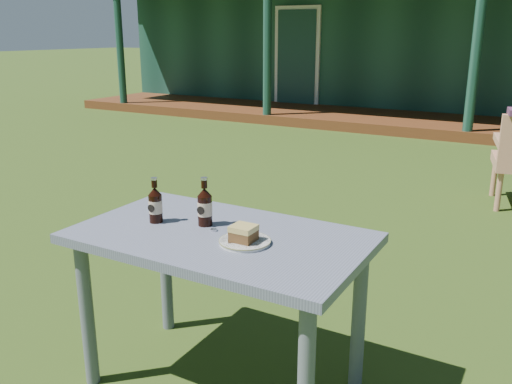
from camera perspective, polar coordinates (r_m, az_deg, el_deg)
The scene contains 9 objects.
ground at distance 3.84m, azimuth 9.71°, elevation -6.98°, with size 80.00×80.00×0.00m, color #334916.
pavilion at distance 12.77m, azimuth 25.38°, elevation 15.39°, with size 15.80×8.30×3.45m.
cafe_table at distance 2.27m, azimuth -3.78°, elevation -6.77°, with size 1.20×0.70×0.72m.
plate at distance 2.12m, azimuth -1.17°, elevation -5.22°, with size 0.20×0.20×0.01m.
cake_slice at distance 2.10m, azimuth -1.32°, elevation -4.34°, with size 0.09×0.09×0.06m.
fork at distance 2.14m, azimuth -2.81°, elevation -4.79°, with size 0.01×0.14×0.00m, color silver.
cola_bottle_near at distance 2.30m, azimuth -5.41°, elevation -1.51°, with size 0.06×0.06×0.21m.
cola_bottle_far at distance 2.37m, azimuth -10.55°, elevation -1.30°, with size 0.06×0.06×0.20m.
bottle_cap at distance 2.26m, azimuth -4.47°, elevation -4.00°, with size 0.03×0.03×0.01m, color silver.
Camera 1 is at (1.15, -3.33, 1.51)m, focal length 38.00 mm.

